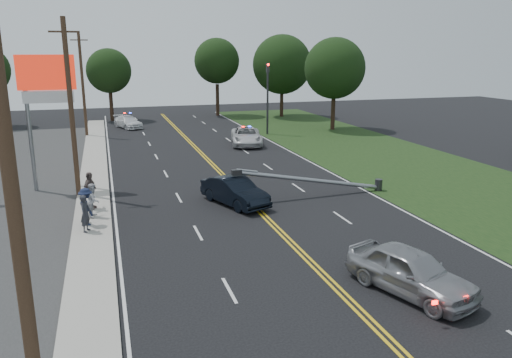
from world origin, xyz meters
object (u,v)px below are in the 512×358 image
object	(u,v)px
pylon_sign	(48,90)
utility_pole_near	(16,225)
fallen_streetlight	(319,181)
bystander_a	(85,213)
waiting_sedan	(411,271)
utility_pole_far	(83,84)
crashed_sedan	(235,191)
utility_pole_mid	(71,109)
bystander_c	(86,207)
traffic_signal	(268,92)
emergency_a	(246,136)
emergency_b	(128,122)
bystander_d	(90,191)
bystander_b	(93,200)

from	to	relation	value
pylon_sign	utility_pole_near	distance (m)	22.06
fallen_streetlight	bystander_a	distance (m)	13.07
waiting_sedan	fallen_streetlight	bearing A→B (deg)	61.30
utility_pole_far	crashed_sedan	bearing A→B (deg)	-72.49
utility_pole_mid	crashed_sedan	bearing A→B (deg)	-26.93
fallen_streetlight	utility_pole_near	size ratio (longest dim) A/B	0.94
crashed_sedan	utility_pole_near	bearing A→B (deg)	-138.78
bystander_c	traffic_signal	bearing A→B (deg)	-56.41
waiting_sedan	crashed_sedan	bearing A→B (deg)	85.58
utility_pole_mid	crashed_sedan	xyz separation A→B (m)	(8.27, -4.20, -4.33)
pylon_sign	emergency_a	distance (m)	19.41
crashed_sedan	utility_pole_mid	bearing A→B (deg)	131.91
utility_pole_far	waiting_sedan	distance (m)	39.91
emergency_b	waiting_sedan	bearing A→B (deg)	-99.97
pylon_sign	utility_pole_mid	bearing A→B (deg)	-56.98
utility_pole_mid	bystander_d	size ratio (longest dim) A/B	5.05
fallen_streetlight	waiting_sedan	world-z (taller)	fallen_streetlight
fallen_streetlight	emergency_a	world-z (taller)	fallen_streetlight
bystander_d	bystander_b	bearing A→B (deg)	-144.75
utility_pole_far	bystander_c	bearing A→B (deg)	-88.76
bystander_b	fallen_streetlight	bearing A→B (deg)	-73.82
fallen_streetlight	pylon_sign	bearing A→B (deg)	157.78
bystander_b	bystander_d	size ratio (longest dim) A/B	0.86
traffic_signal	bystander_d	xyz separation A→B (m)	(-16.77, -21.09, -3.09)
traffic_signal	bystander_b	distance (m)	28.08
utility_pole_far	waiting_sedan	world-z (taller)	utility_pole_far
emergency_a	bystander_c	distance (m)	22.84
emergency_b	bystander_d	bearing A→B (deg)	-116.40
fallen_streetlight	emergency_a	xyz separation A→B (m)	(0.46, 16.96, -0.14)
fallen_streetlight	utility_pole_near	xyz separation A→B (m)	(-13.39, -16.00, 4.17)
bystander_a	bystander_d	xyz separation A→B (m)	(0.15, 3.49, 0.12)
crashed_sedan	bystander_c	size ratio (longest dim) A/B	2.53
emergency_b	bystander_c	world-z (taller)	bystander_c
traffic_signal	emergency_a	size ratio (longest dim) A/B	1.25
utility_pole_mid	bystander_b	distance (m)	6.10
pylon_sign	bystander_c	distance (m)	9.31
traffic_signal	utility_pole_near	xyz separation A→B (m)	(-17.50, -38.00, 0.88)
traffic_signal	emergency_b	size ratio (longest dim) A/B	1.54
fallen_streetlight	bystander_c	xyz separation A→B (m)	(-12.79, -1.64, 0.11)
utility_pole_near	emergency_b	xyz separation A→B (m)	(4.22, 46.47, -4.42)
bystander_c	emergency_b	bearing A→B (deg)	-27.28
traffic_signal	emergency_b	world-z (taller)	traffic_signal
utility_pole_near	bystander_b	distance (m)	16.14
crashed_sedan	bystander_a	distance (m)	8.05
utility_pole_mid	fallen_streetlight	bearing A→B (deg)	-16.64
emergency_a	bystander_c	bearing A→B (deg)	-113.32
pylon_sign	crashed_sedan	size ratio (longest dim) A/B	1.74
utility_pole_mid	bystander_d	world-z (taller)	utility_pole_mid
traffic_signal	crashed_sedan	world-z (taller)	traffic_signal
emergency_a	emergency_b	size ratio (longest dim) A/B	1.23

